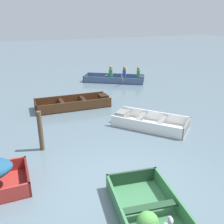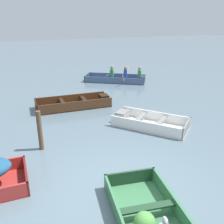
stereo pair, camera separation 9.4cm
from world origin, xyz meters
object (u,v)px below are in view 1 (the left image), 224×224
at_px(skiff_dark_varnish_mid_moored, 76,104).
at_px(skiff_white_far_moored, 147,122).
at_px(mooring_post, 40,131).
at_px(rowboat_slate_blue_with_crew, 118,78).

xyz_separation_m(skiff_dark_varnish_mid_moored, skiff_white_far_moored, (1.70, -2.90, -0.01)).
bearing_deg(mooring_post, rowboat_slate_blue_with_crew, 50.00).
distance_m(skiff_dark_varnish_mid_moored, rowboat_slate_blue_with_crew, 4.84).
xyz_separation_m(skiff_dark_varnish_mid_moored, mooring_post, (-1.93, -3.14, 0.44)).
height_order(rowboat_slate_blue_with_crew, mooring_post, mooring_post).
relative_size(skiff_dark_varnish_mid_moored, rowboat_slate_blue_with_crew, 0.88).
relative_size(skiff_white_far_moored, mooring_post, 2.26).
xyz_separation_m(rowboat_slate_blue_with_crew, mooring_post, (-5.43, -6.47, 0.38)).
relative_size(rowboat_slate_blue_with_crew, mooring_post, 3.04).
relative_size(skiff_dark_varnish_mid_moored, skiff_white_far_moored, 1.18).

